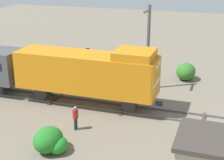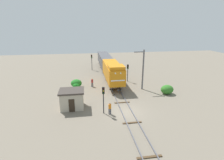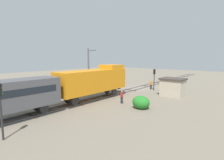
# 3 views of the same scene
# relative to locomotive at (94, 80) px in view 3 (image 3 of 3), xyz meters

# --- Properties ---
(ground_plane) EXTENTS (106.99, 106.99, 0.00)m
(ground_plane) POSITION_rel_locomotive_xyz_m (0.00, -11.86, -2.77)
(ground_plane) COLOR #756B5B
(railway_track) EXTENTS (2.40, 71.32, 0.16)m
(railway_track) POSITION_rel_locomotive_xyz_m (0.00, -11.86, -2.70)
(railway_track) COLOR #595960
(railway_track) RESTS_ON ground
(locomotive) EXTENTS (2.90, 11.60, 4.60)m
(locomotive) POSITION_rel_locomotive_xyz_m (0.00, 0.00, 0.00)
(locomotive) COLOR orange
(locomotive) RESTS_ON railway_track
(traffic_signal_near) EXTENTS (0.32, 0.34, 3.78)m
(traffic_signal_near) POSITION_rel_locomotive_xyz_m (-3.20, -11.77, -0.13)
(traffic_signal_near) COLOR #262628
(traffic_signal_near) RESTS_ON ground
(traffic_signal_mid) EXTENTS (0.32, 0.34, 3.68)m
(traffic_signal_mid) POSITION_rel_locomotive_xyz_m (3.40, 1.44, -0.20)
(traffic_signal_mid) COLOR #262628
(traffic_signal_mid) RESTS_ON ground
(traffic_signal_far) EXTENTS (0.32, 0.34, 4.12)m
(traffic_signal_far) POSITION_rel_locomotive_xyz_m (-3.60, 12.70, 0.09)
(traffic_signal_far) COLOR #262628
(traffic_signal_far) RESTS_ON ground
(worker_near_track) EXTENTS (0.38, 0.38, 1.70)m
(worker_near_track) POSITION_rel_locomotive_xyz_m (-2.40, -12.17, -1.78)
(worker_near_track) COLOR #262B38
(worker_near_track) RESTS_ON ground
(worker_by_signal) EXTENTS (0.38, 0.38, 1.70)m
(worker_by_signal) POSITION_rel_locomotive_xyz_m (-4.20, -0.75, -1.78)
(worker_by_signal) COLOR #262B38
(worker_by_signal) RESTS_ON ground
(catenary_mast) EXTENTS (1.94, 0.28, 7.43)m
(catenary_mast) POSITION_rel_locomotive_xyz_m (4.93, -3.52, 1.18)
(catenary_mast) COLOR #595960
(catenary_mast) RESTS_ON ground
(relay_hut) EXTENTS (3.50, 2.90, 2.74)m
(relay_hut) POSITION_rel_locomotive_xyz_m (-7.50, -9.40, -1.38)
(relay_hut) COLOR #B2A893
(relay_hut) RESTS_ON ground
(bush_near) EXTENTS (2.08, 1.70, 1.51)m
(bush_near) POSITION_rel_locomotive_xyz_m (-7.26, -0.35, -2.02)
(bush_near) COLOR #247726
(bush_near) RESTS_ON ground
(bush_mid) EXTENTS (2.22, 1.81, 1.61)m
(bush_mid) POSITION_rel_locomotive_xyz_m (8.53, -6.49, -1.97)
(bush_mid) COLOR #327426
(bush_mid) RESTS_ON ground
(bush_far) EXTENTS (1.36, 1.11, 0.99)m
(bush_far) POSITION_rel_locomotive_xyz_m (-7.26, -0.99, -2.28)
(bush_far) COLOR #228626
(bush_far) RESTS_ON ground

